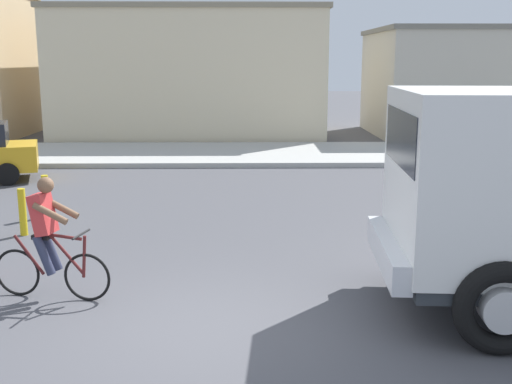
% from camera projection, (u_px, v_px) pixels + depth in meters
% --- Properties ---
extents(ground_plane, '(120.00, 120.00, 0.00)m').
position_uv_depth(ground_plane, '(212.00, 328.00, 7.82)').
color(ground_plane, '#4C4C51').
extents(sidewalk_far, '(80.00, 5.00, 0.16)m').
position_uv_depth(sidewalk_far, '(234.00, 154.00, 21.77)').
color(sidewalk_far, '#ADADA8').
rests_on(sidewalk_far, ground).
extents(cyclist, '(1.70, 0.57, 1.72)m').
position_uv_depth(cyclist, '(49.00, 238.00, 8.63)').
color(cyclist, black).
rests_on(cyclist, ground).
extents(bollard_near, '(0.14, 0.14, 0.90)m').
position_uv_depth(bollard_near, '(23.00, 212.00, 11.87)').
color(bollard_near, gold).
rests_on(bollard_near, ground).
extents(bollard_far, '(0.14, 0.14, 0.90)m').
position_uv_depth(bollard_far, '(46.00, 196.00, 13.24)').
color(bollard_far, gold).
rests_on(bollard_far, ground).
extents(building_mid_block, '(11.17, 7.62, 5.37)m').
position_uv_depth(building_mid_block, '(192.00, 73.00, 27.51)').
color(building_mid_block, beige).
rests_on(building_mid_block, ground).
extents(building_corner_right, '(9.21, 7.06, 4.60)m').
position_uv_depth(building_corner_right, '(478.00, 82.00, 27.54)').
color(building_corner_right, '#B2AD9E').
rests_on(building_corner_right, ground).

